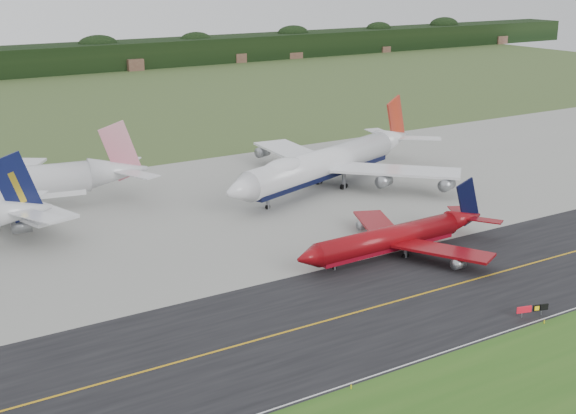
{
  "coord_description": "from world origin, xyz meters",
  "views": [
    {
      "loc": [
        -75.68,
        -85.65,
        46.61
      ],
      "look_at": [
        -7.39,
        22.0,
        7.89
      ],
      "focal_mm": 50.0,
      "sensor_mm": 36.0,
      "label": 1
    }
  ],
  "objects": [
    {
      "name": "taxiway_centreline",
      "position": [
        0.0,
        -4.0,
        0.03
      ],
      "size": [
        400.0,
        0.4,
        0.0
      ],
      "primitive_type": "cube",
      "color": "#C89012",
      "rests_on": "taxiway"
    },
    {
      "name": "apron",
      "position": [
        0.0,
        51.0,
        0.01
      ],
      "size": [
        400.0,
        78.0,
        0.01
      ],
      "primitive_type": "cube",
      "color": "gray",
      "rests_on": "ground"
    },
    {
      "name": "taxiway",
      "position": [
        0.0,
        -4.0,
        0.01
      ],
      "size": [
        400.0,
        32.0,
        0.02
      ],
      "primitive_type": "cube",
      "color": "black",
      "rests_on": "ground"
    },
    {
      "name": "taxiway_sign",
      "position": [
        7.13,
        -18.02,
        1.14
      ],
      "size": [
        4.73,
        1.52,
        1.62
      ],
      "color": "slate",
      "rests_on": "ground"
    },
    {
      "name": "jet_red_737",
      "position": [
        7.37,
        11.27,
        2.98
      ],
      "size": [
        39.91,
        32.6,
        10.79
      ],
      "color": "maroon",
      "rests_on": "ground"
    },
    {
      "name": "edge_marker_center",
      "position": [
        6.74,
        -20.5,
        0.25
      ],
      "size": [
        0.16,
        0.16,
        0.5
      ],
      "primitive_type": "cylinder",
      "color": "yellow",
      "rests_on": "ground"
    },
    {
      "name": "edge_marker_left",
      "position": [
        -25.79,
        -20.5,
        0.25
      ],
      "size": [
        0.16,
        0.16,
        0.5
      ],
      "primitive_type": "cylinder",
      "color": "yellow",
      "rests_on": "ground"
    },
    {
      "name": "ground",
      "position": [
        0.0,
        0.0,
        0.0
      ],
      "size": [
        600.0,
        600.0,
        0.0
      ],
      "primitive_type": "plane",
      "color": "#3E5427",
      "rests_on": "ground"
    },
    {
      "name": "jet_ba_747",
      "position": [
        21.54,
        51.59,
        5.68
      ],
      "size": [
        64.3,
        51.79,
        16.68
      ],
      "color": "white",
      "rests_on": "ground"
    },
    {
      "name": "taxiway_edge_line",
      "position": [
        0.0,
        -19.5,
        0.03
      ],
      "size": [
        400.0,
        0.25,
        0.0
      ],
      "primitive_type": "cube",
      "color": "silver",
      "rests_on": "taxiway"
    }
  ]
}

